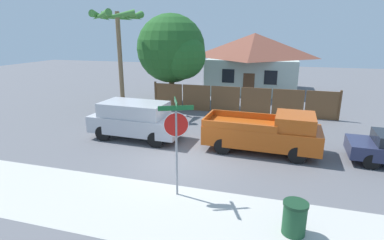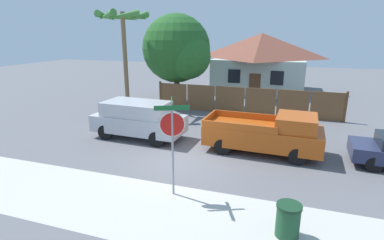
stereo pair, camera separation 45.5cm
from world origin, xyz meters
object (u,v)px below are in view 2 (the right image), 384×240
at_px(house, 261,61).
at_px(oak_tree, 179,50).
at_px(palm_tree, 123,25).
at_px(orange_pickup, 267,133).
at_px(stop_sign, 172,131).
at_px(trash_bin, 288,220).
at_px(red_suv, 138,119).

bearing_deg(house, oak_tree, -124.54).
height_order(palm_tree, orange_pickup, palm_tree).
xyz_separation_m(house, stop_sign, (-0.63, -19.64, -0.48)).
relative_size(orange_pickup, trash_bin, 5.55).
relative_size(stop_sign, trash_bin, 3.47).
bearing_deg(trash_bin, red_suv, 142.16).
xyz_separation_m(palm_tree, red_suv, (3.18, -4.45, -4.58)).
xyz_separation_m(orange_pickup, stop_sign, (-2.57, -4.63, 1.30)).
height_order(house, red_suv, house).
height_order(red_suv, stop_sign, stop_sign).
height_order(red_suv, orange_pickup, red_suv).
distance_m(palm_tree, red_suv, 7.13).
bearing_deg(orange_pickup, palm_tree, 157.11).
bearing_deg(palm_tree, trash_bin, -44.00).
bearing_deg(palm_tree, stop_sign, -52.79).
bearing_deg(red_suv, palm_tree, 127.88).
bearing_deg(oak_tree, orange_pickup, -47.68).
relative_size(red_suv, trash_bin, 5.08).
bearing_deg(stop_sign, palm_tree, 103.70).
height_order(stop_sign, trash_bin, stop_sign).
distance_m(house, red_suv, 15.71).
relative_size(oak_tree, red_suv, 1.39).
bearing_deg(oak_tree, trash_bin, -59.02).
height_order(orange_pickup, stop_sign, stop_sign).
bearing_deg(palm_tree, orange_pickup, -25.23).
bearing_deg(trash_bin, stop_sign, 163.81).
bearing_deg(orange_pickup, stop_sign, -116.67).
bearing_deg(oak_tree, palm_tree, -127.67).
bearing_deg(red_suv, orange_pickup, 2.25).
bearing_deg(red_suv, oak_tree, 97.55).
distance_m(oak_tree, red_suv, 8.24).
xyz_separation_m(stop_sign, trash_bin, (3.59, -1.04, -1.72)).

